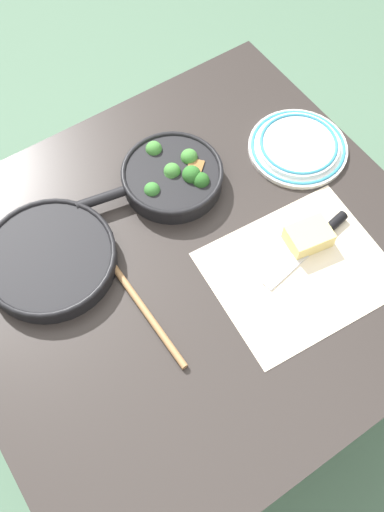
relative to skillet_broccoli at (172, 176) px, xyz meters
name	(u,v)px	position (x,y,z in m)	size (l,w,h in m)	color
ground_plane	(192,366)	(-0.08, -0.20, -0.80)	(14.00, 14.00, 0.00)	#51755B
dining_table_red	(192,277)	(-0.08, -0.20, -0.12)	(1.08, 1.01, 0.77)	#2D2826
skillet_broccoli	(172,176)	(0.00, 0.00, 0.00)	(0.36, 0.25, 0.07)	black
skillet_eggs	(49,258)	(-0.35, -0.03, -0.01)	(0.30, 0.39, 0.05)	black
wooden_spoon	(124,281)	(-0.24, -0.17, -0.02)	(0.04, 0.39, 0.02)	#A87A4C
parchment_sheet	(299,271)	(0.11, -0.36, -0.03)	(0.42, 0.35, 0.00)	beige
grater_knife	(318,239)	(0.19, -0.32, -0.02)	(0.27, 0.07, 0.02)	silver
cheese_block	(309,237)	(0.17, -0.31, -0.01)	(0.11, 0.09, 0.04)	#EFD67A
dinner_plate_stack	(298,146)	(0.32, -0.09, -0.02)	(0.25, 0.25, 0.03)	white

